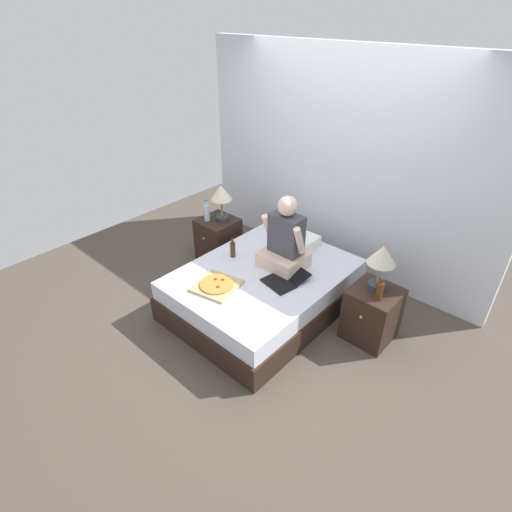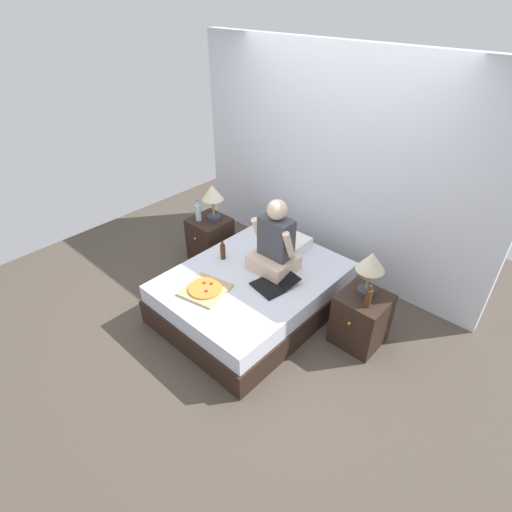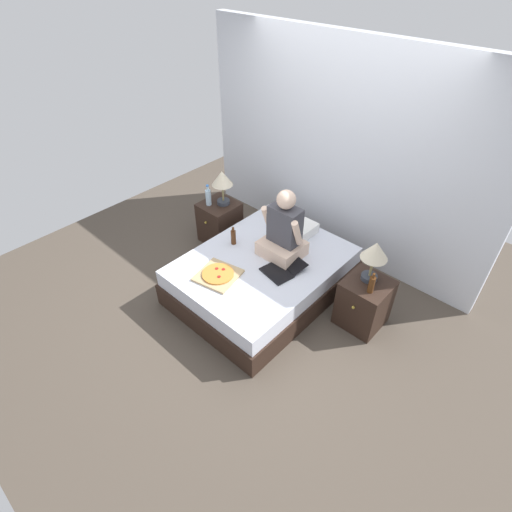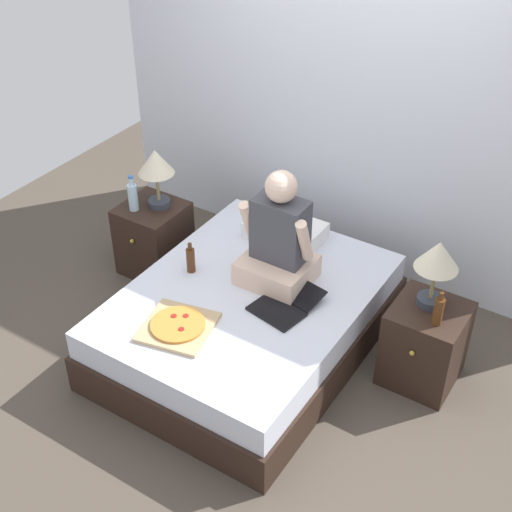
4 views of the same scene
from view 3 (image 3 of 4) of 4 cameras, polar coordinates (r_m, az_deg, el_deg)
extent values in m
plane|color=#4C4238|center=(4.63, 0.91, -4.91)|extent=(5.79, 5.79, 0.00)
cube|color=silver|center=(4.81, 11.79, 14.14)|extent=(3.79, 0.12, 2.50)
cube|color=black|center=(4.54, 0.92, -3.69)|extent=(1.43, 1.87, 0.27)
cube|color=silver|center=(4.39, 0.96, -1.47)|extent=(1.39, 1.82, 0.19)
cube|color=black|center=(5.25, -5.20, 4.85)|extent=(0.44, 0.44, 0.55)
sphere|color=gold|center=(5.06, -7.21, 4.76)|extent=(0.03, 0.03, 0.03)
cylinder|color=#333842|center=(5.09, -4.67, 7.71)|extent=(0.16, 0.16, 0.05)
cylinder|color=olive|center=(5.02, -4.75, 9.03)|extent=(0.02, 0.02, 0.22)
cone|color=beige|center=(4.92, -4.87, 11.04)|extent=(0.26, 0.26, 0.18)
cylinder|color=silver|center=(5.05, -6.82, 8.30)|extent=(0.07, 0.07, 0.20)
cylinder|color=silver|center=(4.98, -6.93, 9.58)|extent=(0.03, 0.03, 0.06)
cylinder|color=blue|center=(4.97, -6.97, 9.95)|extent=(0.04, 0.04, 0.02)
cube|color=black|center=(4.25, 15.15, -6.44)|extent=(0.44, 0.44, 0.55)
sphere|color=gold|center=(4.02, 13.71, -7.16)|extent=(0.03, 0.03, 0.03)
cylinder|color=#333842|center=(4.10, 15.85, -2.91)|extent=(0.16, 0.16, 0.05)
cylinder|color=olive|center=(4.01, 16.18, -1.48)|extent=(0.02, 0.02, 0.22)
cone|color=beige|center=(3.89, 16.70, 0.76)|extent=(0.26, 0.26, 0.18)
cylinder|color=#512D14|center=(3.92, 16.17, -3.96)|extent=(0.06, 0.06, 0.18)
cylinder|color=#512D14|center=(3.85, 16.47, -2.71)|extent=(0.03, 0.03, 0.05)
cube|color=white|center=(4.75, 5.28, 4.38)|extent=(0.52, 0.34, 0.12)
cube|color=beige|center=(4.36, 3.71, 1.14)|extent=(0.44, 0.40, 0.16)
cube|color=#3F3F47|center=(4.20, 4.14, 4.44)|extent=(0.34, 0.20, 0.42)
sphere|color=beige|center=(4.04, 4.34, 8.05)|extent=(0.20, 0.20, 0.20)
cylinder|color=beige|center=(4.27, 1.64, 5.44)|extent=(0.07, 0.18, 0.32)
cylinder|color=beige|center=(4.06, 5.88, 3.28)|extent=(0.07, 0.18, 0.32)
cube|color=black|center=(4.15, 2.96, -2.42)|extent=(0.35, 0.28, 0.02)
cube|color=black|center=(4.23, 5.15, -0.95)|extent=(0.34, 0.25, 0.06)
cube|color=tan|center=(4.13, -5.45, -2.75)|extent=(0.48, 0.48, 0.03)
cylinder|color=#CC7F33|center=(4.11, -5.47, -2.54)|extent=(0.33, 0.33, 0.02)
cylinder|color=maroon|center=(4.16, -5.64, -1.79)|extent=(0.04, 0.04, 0.00)
cylinder|color=maroon|center=(4.07, -5.31, -2.96)|extent=(0.04, 0.04, 0.00)
cylinder|color=maroon|center=(4.15, -4.67, -1.90)|extent=(0.04, 0.04, 0.00)
cylinder|color=#4C2811|center=(4.50, -3.25, 2.68)|extent=(0.06, 0.06, 0.17)
cylinder|color=#4C2811|center=(4.44, -3.30, 3.82)|extent=(0.03, 0.03, 0.05)
camera|label=1|loc=(0.43, -11.31, -60.68)|focal=28.00mm
camera|label=2|loc=(0.31, 22.78, -38.66)|focal=28.00mm
camera|label=4|loc=(0.52, -108.88, -5.10)|focal=50.00mm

